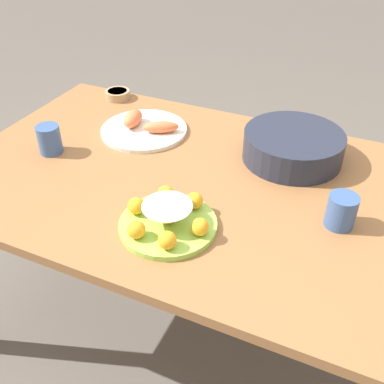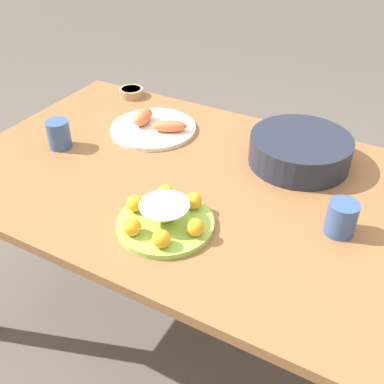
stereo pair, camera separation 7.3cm
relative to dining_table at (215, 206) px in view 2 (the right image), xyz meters
The scene contains 8 objects.
ground_plane 0.62m from the dining_table, ahead, with size 12.00×12.00×0.00m, color #5B544C.
dining_table is the anchor object (origin of this frame).
cake_plate 0.25m from the dining_table, 97.92° to the right, with size 0.25×0.25×0.08m.
serving_bowl 0.31m from the dining_table, 52.56° to the left, with size 0.31×0.31×0.09m.
sauce_bowl 0.69m from the dining_table, 145.69° to the left, with size 0.10×0.10×0.03m.
seafood_platter 0.40m from the dining_table, 150.61° to the left, with size 0.30×0.30×0.06m.
cup_near 0.56m from the dining_table, behind, with size 0.07×0.07×0.09m.
cup_far 0.39m from the dining_table, ahead, with size 0.08×0.08×0.09m.
Camera 2 is at (0.45, -0.97, 1.46)m, focal length 42.00 mm.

